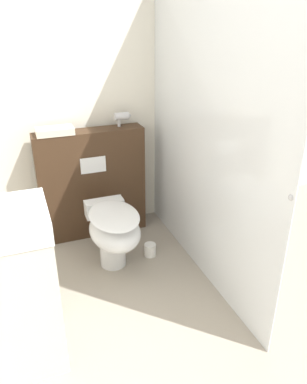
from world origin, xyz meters
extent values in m
plane|color=#9E9384|center=(0.00, 0.00, 0.00)|extent=(12.00, 12.00, 0.00)
cube|color=silver|center=(0.00, 2.06, 1.25)|extent=(8.00, 0.06, 2.50)
cube|color=#3D2819|center=(-0.30, 1.88, 0.50)|extent=(0.95, 0.20, 1.00)
cube|color=white|center=(-0.30, 1.77, 0.72)|extent=(0.22, 0.01, 0.14)
cube|color=silver|center=(0.37, 1.06, 1.10)|extent=(0.01, 1.95, 2.19)
sphere|color=#B2B2B7|center=(0.37, 0.11, 1.05)|extent=(0.04, 0.04, 0.04)
cylinder|color=white|center=(-0.28, 1.31, 0.18)|extent=(0.21, 0.21, 0.36)
ellipsoid|color=white|center=(-0.28, 1.21, 0.38)|extent=(0.38, 0.56, 0.24)
ellipsoid|color=white|center=(-0.28, 1.21, 0.51)|extent=(0.38, 0.55, 0.02)
cube|color=white|center=(-0.28, 1.52, 0.42)|extent=(0.32, 0.12, 0.14)
cube|color=beige|center=(-1.03, 0.60, 0.44)|extent=(0.49, 0.44, 0.87)
cylinder|color=#B7B7BC|center=(0.01, 1.90, 1.09)|extent=(0.13, 0.07, 0.07)
cone|color=#B7B7BC|center=(0.09, 1.90, 1.09)|extent=(0.03, 0.06, 0.06)
cylinder|color=#B7B7BC|center=(-0.02, 1.90, 1.04)|extent=(0.03, 0.03, 0.08)
cube|color=beige|center=(-0.58, 1.86, 1.03)|extent=(0.30, 0.17, 0.06)
cylinder|color=white|center=(0.05, 1.31, 0.06)|extent=(0.10, 0.10, 0.11)
camera|label=1|loc=(-0.88, -1.22, 1.88)|focal=35.00mm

